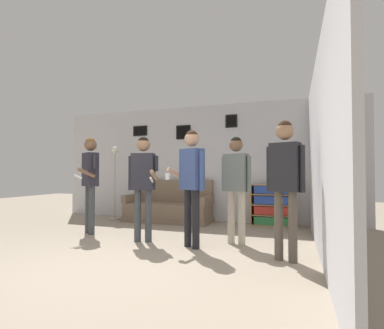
# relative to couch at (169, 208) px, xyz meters

# --- Properties ---
(ground_plane) EXTENTS (20.00, 20.00, 0.00)m
(ground_plane) POSITION_rel_couch_xyz_m (0.60, -3.38, -0.30)
(ground_plane) COLOR gray
(wall_back) EXTENTS (7.29, 0.08, 2.70)m
(wall_back) POSITION_rel_couch_xyz_m (0.59, 0.41, 1.05)
(wall_back) COLOR silver
(wall_back) RESTS_ON ground_plane
(wall_right) EXTENTS (0.06, 6.16, 2.70)m
(wall_right) POSITION_rel_couch_xyz_m (3.07, -1.50, 1.05)
(wall_right) COLOR silver
(wall_right) RESTS_ON ground_plane
(couch) EXTENTS (1.99, 0.80, 0.94)m
(couch) POSITION_rel_couch_xyz_m (0.00, 0.00, 0.00)
(couch) COLOR #7A6651
(couch) RESTS_ON ground_plane
(bookshelf) EXTENTS (0.84, 0.30, 0.87)m
(bookshelf) POSITION_rel_couch_xyz_m (2.28, 0.19, 0.13)
(bookshelf) COLOR #A87F51
(bookshelf) RESTS_ON ground_plane
(floor_lamp) EXTENTS (0.28, 0.28, 1.75)m
(floor_lamp) POSITION_rel_couch_xyz_m (-1.34, -0.17, 0.76)
(floor_lamp) COLOR #ADA89E
(floor_lamp) RESTS_ON ground_plane
(person_player_foreground_left) EXTENTS (0.43, 0.61, 1.77)m
(person_player_foreground_left) POSITION_rel_couch_xyz_m (-0.82, -1.75, 0.79)
(person_player_foreground_left) COLOR #3D4247
(person_player_foreground_left) RESTS_ON ground_plane
(person_player_foreground_center) EXTENTS (0.55, 0.44, 1.70)m
(person_player_foreground_center) POSITION_rel_couch_xyz_m (0.42, -2.02, 0.75)
(person_player_foreground_center) COLOR #3D4247
(person_player_foreground_center) RESTS_ON ground_plane
(person_watcher_holding_cup) EXTENTS (0.59, 0.36, 1.75)m
(person_watcher_holding_cup) POSITION_rel_couch_xyz_m (1.29, -2.12, 0.78)
(person_watcher_holding_cup) COLOR black
(person_watcher_holding_cup) RESTS_ON ground_plane
(person_spectator_near_bookshelf) EXTENTS (0.49, 0.28, 1.68)m
(person_spectator_near_bookshelf) POSITION_rel_couch_xyz_m (1.88, -1.69, 0.73)
(person_spectator_near_bookshelf) COLOR #B7AD99
(person_spectator_near_bookshelf) RESTS_ON ground_plane
(person_spectator_far_right) EXTENTS (0.48, 0.31, 1.78)m
(person_spectator_far_right) POSITION_rel_couch_xyz_m (2.64, -2.38, 0.80)
(person_spectator_far_right) COLOR brown
(person_spectator_far_right) RESTS_ON ground_plane
(drinking_cup) EXTENTS (0.09, 0.09, 0.12)m
(drinking_cup) POSITION_rel_couch_xyz_m (2.27, 0.19, 0.63)
(drinking_cup) COLOR blue
(drinking_cup) RESTS_ON bookshelf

